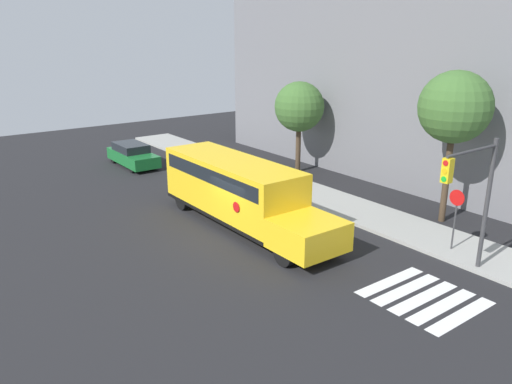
% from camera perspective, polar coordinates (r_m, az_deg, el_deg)
% --- Properties ---
extents(ground_plane, '(60.00, 60.00, 0.00)m').
position_cam_1_polar(ground_plane, '(21.84, -2.37, -4.97)').
color(ground_plane, black).
extents(sidewalk_strip, '(44.00, 3.00, 0.15)m').
position_cam_1_polar(sidewalk_strip, '(25.78, 9.63, -1.42)').
color(sidewalk_strip, '#9E9E99').
rests_on(sidewalk_strip, ground).
extents(building_backdrop, '(32.00, 4.00, 13.79)m').
position_cam_1_polar(building_backdrop, '(29.52, 19.41, 13.79)').
color(building_backdrop, slate).
rests_on(building_backdrop, ground).
extents(crosswalk_stripes, '(3.30, 3.20, 0.01)m').
position_cam_1_polar(crosswalk_stripes, '(17.89, 18.60, -11.36)').
color(crosswalk_stripes, white).
rests_on(crosswalk_stripes, ground).
extents(school_bus, '(10.43, 2.57, 2.97)m').
position_cam_1_polar(school_bus, '(22.54, -2.06, 0.33)').
color(school_bus, yellow).
rests_on(school_bus, ground).
extents(parked_car, '(4.71, 1.77, 1.47)m').
position_cam_1_polar(parked_car, '(34.02, -13.93, 4.14)').
color(parked_car, '#196B2D').
rests_on(parked_car, ground).
extents(stop_sign, '(0.64, 0.10, 2.63)m').
position_cam_1_polar(stop_sign, '(21.08, 21.84, -2.17)').
color(stop_sign, '#38383A').
rests_on(stop_sign, ground).
extents(traffic_light, '(0.28, 3.00, 4.99)m').
position_cam_1_polar(traffic_light, '(18.56, 23.67, 0.21)').
color(traffic_light, '#38383A').
rests_on(traffic_light, ground).
extents(tree_near_sidewalk, '(3.19, 3.19, 6.93)m').
position_cam_1_polar(tree_near_sidewalk, '(23.77, 21.78, 8.93)').
color(tree_near_sidewalk, '#423323').
rests_on(tree_near_sidewalk, ground).
extents(tree_far_sidewalk, '(3.06, 3.06, 5.64)m').
position_cam_1_polar(tree_far_sidewalk, '(31.10, 4.96, 9.65)').
color(tree_far_sidewalk, '#423323').
rests_on(tree_far_sidewalk, ground).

